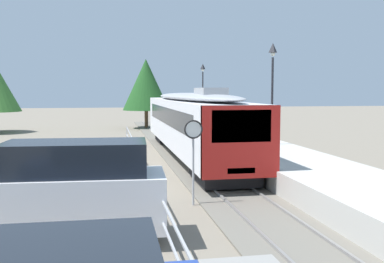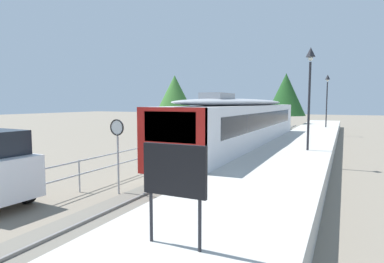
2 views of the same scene
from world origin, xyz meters
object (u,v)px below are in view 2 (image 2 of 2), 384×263
object	(u,v)px
platform_notice_board	(174,174)
speed_limit_sign	(117,138)
commuter_train	(244,123)
platform_lamp_far_end	(327,91)
platform_lamp_mid_platform	(310,79)

from	to	relation	value
platform_notice_board	speed_limit_sign	world-z (taller)	speed_limit_sign
commuter_train	platform_notice_board	xyz separation A→B (m)	(3.11, -14.90, 0.04)
commuter_train	speed_limit_sign	distance (m)	10.41
platform_lamp_far_end	platform_lamp_mid_platform	bearing A→B (deg)	-90.00
platform_notice_board	platform_lamp_mid_platform	bearing A→B (deg)	86.05
commuter_train	speed_limit_sign	world-z (taller)	commuter_train
platform_lamp_mid_platform	platform_notice_board	bearing A→B (deg)	-93.95
platform_lamp_far_end	platform_notice_board	bearing A→B (deg)	-91.67
speed_limit_sign	platform_lamp_far_end	bearing A→B (deg)	77.47
platform_lamp_mid_platform	platform_notice_board	xyz separation A→B (m)	(-0.90, -13.05, -2.44)
commuter_train	platform_notice_board	size ratio (longest dim) A/B	10.77
platform_lamp_far_end	platform_notice_board	distance (m)	30.99
platform_notice_board	speed_limit_sign	xyz separation A→B (m)	(-4.93, 4.65, -0.06)
platform_lamp_mid_platform	commuter_train	bearing A→B (deg)	155.13
commuter_train	speed_limit_sign	xyz separation A→B (m)	(-1.82, -10.25, -0.02)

